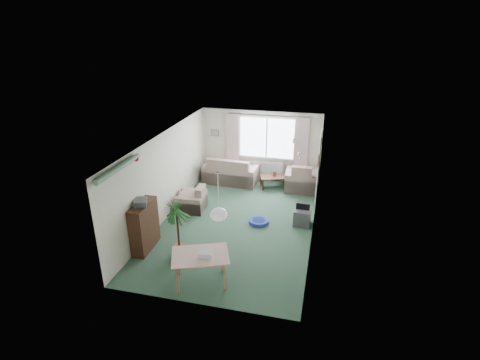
% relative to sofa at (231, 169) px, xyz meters
% --- Properties ---
extents(ground, '(6.50, 6.50, 0.00)m').
position_rel_sofa_xyz_m(ground, '(0.90, -2.75, -0.45)').
color(ground, '#2C4A37').
extents(window, '(1.80, 0.03, 1.30)m').
position_rel_sofa_xyz_m(window, '(1.10, 0.48, 1.05)').
color(window, white).
extents(curtain_rod, '(2.60, 0.03, 0.03)m').
position_rel_sofa_xyz_m(curtain_rod, '(1.10, 0.40, 1.82)').
color(curtain_rod, black).
extents(curtain_left, '(0.45, 0.08, 2.00)m').
position_rel_sofa_xyz_m(curtain_left, '(-0.05, 0.38, 0.82)').
color(curtain_left, beige).
extents(curtain_right, '(0.45, 0.08, 2.00)m').
position_rel_sofa_xyz_m(curtain_right, '(2.25, 0.38, 0.82)').
color(curtain_right, beige).
extents(radiator, '(1.20, 0.10, 0.55)m').
position_rel_sofa_xyz_m(radiator, '(1.10, 0.44, -0.05)').
color(radiator, white).
extents(doorway, '(0.03, 0.95, 2.00)m').
position_rel_sofa_xyz_m(doorway, '(2.89, -0.55, 0.55)').
color(doorway, black).
extents(pendant_lamp, '(0.36, 0.36, 0.36)m').
position_rel_sofa_xyz_m(pendant_lamp, '(1.10, -5.05, 1.03)').
color(pendant_lamp, white).
extents(tinsel_garland, '(1.60, 1.60, 0.12)m').
position_rel_sofa_xyz_m(tinsel_garland, '(-1.02, -5.05, 1.83)').
color(tinsel_garland, '#196626').
extents(bauble_cluster_a, '(0.20, 0.20, 0.20)m').
position_rel_sofa_xyz_m(bauble_cluster_a, '(2.20, -1.85, 1.77)').
color(bauble_cluster_a, silver).
extents(bauble_cluster_b, '(0.20, 0.20, 0.20)m').
position_rel_sofa_xyz_m(bauble_cluster_b, '(2.50, -3.05, 1.77)').
color(bauble_cluster_b, silver).
extents(wall_picture_back, '(0.28, 0.03, 0.22)m').
position_rel_sofa_xyz_m(wall_picture_back, '(-0.70, 0.48, 1.10)').
color(wall_picture_back, brown).
extents(wall_picture_right, '(0.03, 0.24, 0.30)m').
position_rel_sofa_xyz_m(wall_picture_right, '(2.88, -1.55, 1.10)').
color(wall_picture_right, brown).
extents(sofa, '(1.86, 1.06, 0.90)m').
position_rel_sofa_xyz_m(sofa, '(0.00, 0.00, 0.00)').
color(sofa, beige).
rests_on(sofa, ground).
extents(armchair_corner, '(1.05, 1.00, 0.92)m').
position_rel_sofa_xyz_m(armchair_corner, '(2.38, -0.06, 0.01)').
color(armchair_corner, beige).
rests_on(armchair_corner, ground).
extents(armchair_left, '(0.83, 0.87, 0.73)m').
position_rel_sofa_xyz_m(armchair_left, '(-0.60, -2.25, -0.09)').
color(armchair_left, beige).
rests_on(armchair_left, ground).
extents(coffee_table, '(0.99, 0.74, 0.39)m').
position_rel_sofa_xyz_m(coffee_table, '(1.48, -0.14, -0.26)').
color(coffee_table, black).
rests_on(coffee_table, ground).
extents(photo_frame, '(0.12, 0.03, 0.16)m').
position_rel_sofa_xyz_m(photo_frame, '(1.50, -0.09, 0.02)').
color(photo_frame, brown).
rests_on(photo_frame, coffee_table).
extents(bookshelf, '(0.35, 0.97, 1.18)m').
position_rel_sofa_xyz_m(bookshelf, '(-0.94, -4.43, 0.14)').
color(bookshelf, black).
rests_on(bookshelf, ground).
extents(hifi_box, '(0.39, 0.43, 0.14)m').
position_rel_sofa_xyz_m(hifi_box, '(-0.94, -4.48, 0.79)').
color(hifi_box, '#404145').
rests_on(hifi_box, bookshelf).
extents(houseplant, '(0.81, 0.81, 1.52)m').
position_rel_sofa_xyz_m(houseplant, '(-0.02, -4.58, 0.31)').
color(houseplant, '#276522').
rests_on(houseplant, ground).
extents(dining_table, '(1.23, 1.03, 0.65)m').
position_rel_sofa_xyz_m(dining_table, '(0.78, -5.35, -0.13)').
color(dining_table, tan).
rests_on(dining_table, ground).
extents(gift_box, '(0.29, 0.23, 0.12)m').
position_rel_sofa_xyz_m(gift_box, '(0.90, -5.38, 0.26)').
color(gift_box, silver).
rests_on(gift_box, dining_table).
extents(tv_cube, '(0.45, 0.49, 0.43)m').
position_rel_sofa_xyz_m(tv_cube, '(2.60, -2.37, -0.24)').
color(tv_cube, '#313135').
rests_on(tv_cube, ground).
extents(pet_bed, '(0.63, 0.63, 0.11)m').
position_rel_sofa_xyz_m(pet_bed, '(1.47, -2.62, -0.40)').
color(pet_bed, '#212297').
rests_on(pet_bed, ground).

